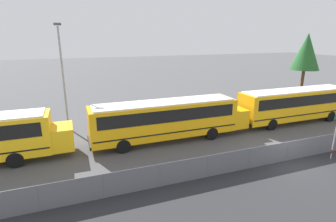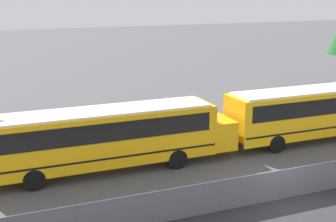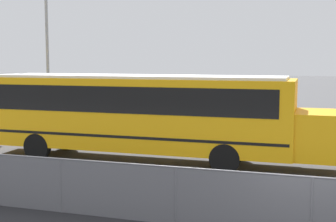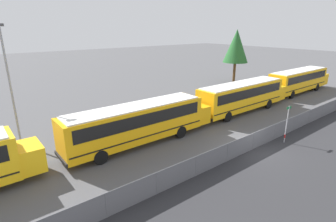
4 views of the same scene
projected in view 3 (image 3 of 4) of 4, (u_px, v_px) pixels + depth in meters
The scene contains 3 objects.
fence at pixel (312, 207), 10.20m from camera, with size 68.05×0.07×1.43m.
school_bus_1 at pixel (143, 110), 17.98m from camera, with size 13.47×2.57×3.33m.
light_pole at pixel (47, 38), 25.47m from camera, with size 0.60×0.24×9.40m.
Camera 3 is at (-0.05, -10.39, 3.97)m, focal length 50.00 mm.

